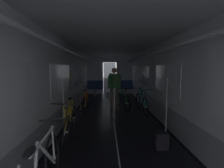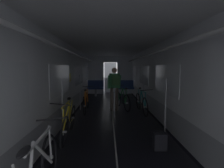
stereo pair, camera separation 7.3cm
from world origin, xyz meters
name	(u,v)px [view 1 (the left image)]	position (x,y,z in m)	size (l,w,h in m)	color
train_car_shell	(113,67)	(0.00, 3.60, 1.70)	(3.14, 12.34, 2.57)	black
bench_seat_far_left	(95,87)	(-0.90, 8.07, 0.57)	(0.98, 0.51, 0.95)	gray
bench_seat_far_right	(125,87)	(0.90, 8.07, 0.57)	(0.98, 0.51, 0.95)	gray
bicycle_yellow	(70,122)	(-1.10, 1.97, 0.38)	(0.44, 1.69, 0.95)	black
bicycle_teal	(142,103)	(1.09, 4.19, 0.38)	(0.44, 1.69, 0.95)	black
bicycle_orange	(86,102)	(-1.00, 4.39, 0.38)	(0.44, 1.69, 0.94)	black
person_cyclist_aisle	(115,85)	(0.10, 4.54, 1.02)	(0.56, 0.45, 1.69)	brown
bicycle_green_in_aisle	(122,100)	(0.42, 4.82, 0.38)	(0.59, 1.64, 0.94)	black
backpack_on_floor	(161,141)	(0.90, 1.32, 0.17)	(0.26, 0.20, 0.34)	black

